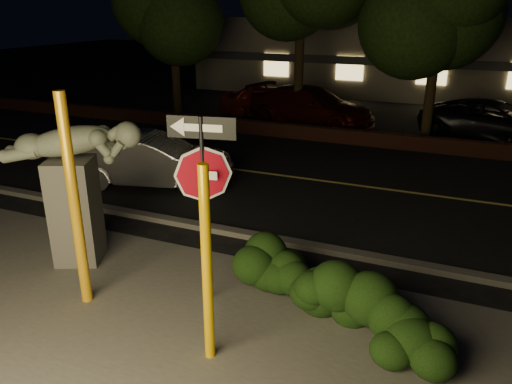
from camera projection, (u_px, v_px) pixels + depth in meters
The scene contains 19 objects.
ground at pixel (338, 153), 16.62m from camera, with size 90.00×90.00×0.00m, color black.
patio at pixel (148, 348), 7.12m from camera, with size 14.00×6.00×0.02m, color #4C4944.
road at pixel (312, 180), 14.03m from camera, with size 80.00×8.00×0.01m, color black.
lane_marking at pixel (312, 179), 14.02m from camera, with size 80.00×0.12×0.01m, color #D1BB53.
curb at pixel (255, 236), 10.47m from camera, with size 80.00×0.25×0.12m, color #4C4944.
brick_wall at pixel (348, 137), 17.65m from camera, with size 40.00×0.35×0.50m, color #411F15.
parking_lot at pixel (376, 113), 22.65m from camera, with size 40.00×12.00×0.01m, color black.
building at pixel (404, 53), 28.84m from camera, with size 22.00×10.20×4.00m.
yellow_pole_left at pixel (74, 204), 7.69m from camera, with size 0.17×0.17×3.47m, color #ECA517.
yellow_pole_right at pixel (207, 267), 6.48m from camera, with size 0.14×0.14×2.82m, color #FFBB04.
signpost at pixel (203, 175), 7.52m from camera, with size 1.04×0.24×3.10m.
sculpture at pixel (74, 178), 9.04m from camera, with size 2.45×1.57×2.70m.
hedge_center at pixel (276, 265), 8.49m from camera, with size 1.76×0.83×0.92m, color black.
hedge_right at pixel (342, 292), 7.54m from camera, with size 1.66×0.89×1.09m, color black.
hedge_far_right at pixel (403, 331), 6.75m from camera, with size 1.36×0.85×0.95m, color black.
silver_sedan at pixel (152, 160), 13.42m from camera, with size 1.47×4.22×1.39m, color #AAAAAF.
parked_car_red at pixel (268, 101), 21.59m from camera, with size 1.66×4.11×1.40m, color maroon.
parked_car_darkred at pixel (311, 106), 20.22m from camera, with size 2.16×5.32×1.54m, color #3E0D06.
parked_car_dark at pixel (494, 121), 17.92m from camera, with size 2.35×5.10×1.42m, color black.
Camera 1 is at (3.71, -5.82, 4.61)m, focal length 35.00 mm.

